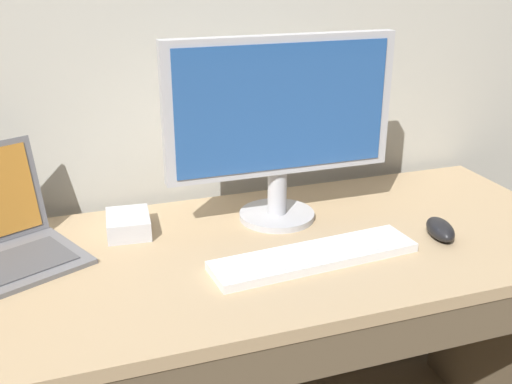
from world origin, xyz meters
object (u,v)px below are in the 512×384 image
(computer_mouse, at_px, (440,229))
(external_drive_box, at_px, (128,224))
(wired_keyboard, at_px, (315,256))
(external_monitor, at_px, (281,119))

(computer_mouse, bearing_deg, external_drive_box, 172.26)
(wired_keyboard, xyz_separation_m, computer_mouse, (0.34, 0.01, 0.01))
(computer_mouse, height_order, external_drive_box, external_drive_box)
(computer_mouse, relative_size, external_drive_box, 0.87)
(external_monitor, xyz_separation_m, computer_mouse, (0.33, -0.22, -0.25))
(external_drive_box, bearing_deg, external_monitor, -7.71)
(wired_keyboard, height_order, computer_mouse, computer_mouse)
(wired_keyboard, relative_size, external_drive_box, 3.73)
(external_monitor, height_order, computer_mouse, external_monitor)
(wired_keyboard, height_order, external_drive_box, external_drive_box)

